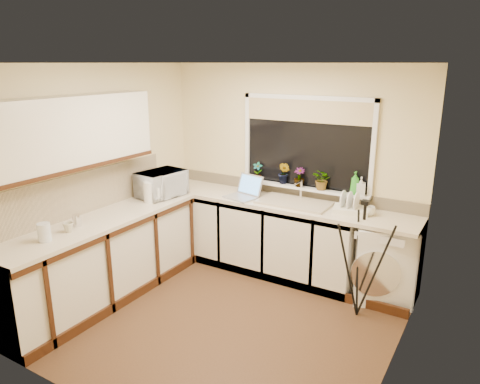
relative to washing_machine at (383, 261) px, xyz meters
name	(u,v)px	position (x,y,z in m)	size (l,w,h in m)	color
floor	(223,317)	(-1.24, -1.23, -0.42)	(3.20, 3.20, 0.00)	#503320
ceiling	(221,63)	(-1.24, -1.23, 2.03)	(3.20, 3.20, 0.00)	white
wall_back	(290,169)	(-1.24, 0.27, 0.80)	(3.20, 3.20, 0.00)	beige
wall_front	(96,259)	(-1.24, -2.73, 0.80)	(3.20, 3.20, 0.00)	beige
wall_left	(100,178)	(-2.84, -1.23, 0.80)	(3.00, 3.00, 0.00)	beige
wall_right	(401,233)	(0.36, -1.23, 0.80)	(3.00, 3.00, 0.00)	beige
base_cabinet_back	(254,233)	(-1.56, -0.03, 0.01)	(2.55, 0.60, 0.86)	silver
base_cabinet_left	(105,261)	(-2.54, -1.53, 0.01)	(0.54, 2.40, 0.86)	silver
worktop_back	(279,203)	(-1.24, -0.03, 0.46)	(3.20, 0.60, 0.04)	beige
worktop_left	(101,221)	(-2.54, -1.53, 0.46)	(0.60, 2.40, 0.04)	beige
upper_cabinet	(71,133)	(-2.68, -1.68, 1.38)	(0.28, 1.90, 0.70)	silver
splashback_left	(80,194)	(-2.83, -1.53, 0.70)	(0.02, 2.40, 0.45)	beige
splashback_back	(289,189)	(-1.24, 0.26, 0.55)	(3.20, 0.02, 0.14)	beige
window_glass	(306,144)	(-1.04, 0.26, 1.13)	(1.50, 0.02, 1.00)	black
window_blind	(307,111)	(-1.04, 0.23, 1.50)	(1.50, 0.02, 0.25)	tan
windowsill	(303,188)	(-1.04, 0.20, 0.61)	(1.60, 0.14, 0.03)	white
sink	(294,203)	(-1.04, -0.03, 0.49)	(0.82, 0.46, 0.03)	tan
faucet	(301,190)	(-1.04, 0.15, 0.60)	(0.03, 0.03, 0.24)	silver
washing_machine	(383,261)	(0.00, 0.00, 0.00)	(0.59, 0.57, 0.84)	white
laptop	(245,191)	(-1.66, -0.09, 0.55)	(0.43, 0.42, 0.26)	#A3A2AA
kettle	(151,192)	(-2.49, -0.80, 0.60)	(0.18, 0.18, 0.23)	white
dish_rack	(351,210)	(-0.39, 0.01, 0.51)	(0.37, 0.27, 0.05)	#EDE7CD
tripod	(361,260)	(-0.11, -0.49, 0.18)	(0.60, 0.60, 1.21)	black
glass_jug	(44,232)	(-2.51, -2.21, 0.56)	(0.12, 0.12, 0.17)	silver
steel_jar	(77,220)	(-2.57, -1.80, 0.54)	(0.09, 0.09, 0.12)	silver
microwave	(161,184)	(-2.53, -0.57, 0.63)	(0.56, 0.38, 0.31)	white
plant_a	(258,171)	(-1.64, 0.19, 0.74)	(0.12, 0.08, 0.22)	#999999
plant_b	(284,173)	(-1.28, 0.20, 0.76)	(0.14, 0.12, 0.26)	#999999
plant_c	(299,177)	(-1.08, 0.18, 0.74)	(0.12, 0.12, 0.22)	#999999
plant_d	(322,180)	(-0.79, 0.18, 0.75)	(0.22, 0.19, 0.24)	#999999
soap_bottle_green	(355,183)	(-0.42, 0.19, 0.76)	(0.10, 0.10, 0.26)	green
soap_bottle_clear	(361,186)	(-0.35, 0.19, 0.73)	(0.09, 0.09, 0.21)	#999999
cup_back	(369,211)	(-0.19, 0.00, 0.53)	(0.13, 0.13, 0.10)	silver
cup_left	(68,227)	(-2.52, -1.95, 0.53)	(0.10, 0.10, 0.09)	beige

